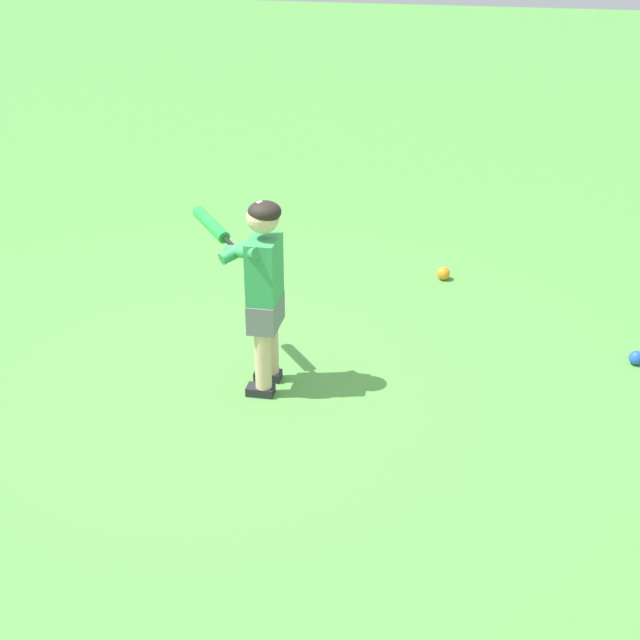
{
  "coord_description": "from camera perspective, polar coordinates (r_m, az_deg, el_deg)",
  "views": [
    {
      "loc": [
        3.91,
        1.5,
        2.44
      ],
      "look_at": [
        -0.07,
        0.51,
        0.45
      ],
      "focal_mm": 48.61,
      "sensor_mm": 36.0,
      "label": 1
    }
  ],
  "objects": [
    {
      "name": "ground_plane",
      "position": [
        4.85,
        -6.12,
        -4.52
      ],
      "size": [
        40.0,
        40.0,
        0.0
      ],
      "primitive_type": "plane",
      "color": "#519942"
    },
    {
      "name": "child_batter",
      "position": [
        4.58,
        -3.94,
        2.75
      ],
      "size": [
        0.54,
        0.62,
        1.08
      ],
      "color": "#232328",
      "rests_on": "ground"
    },
    {
      "name": "play_ball_by_bucket",
      "position": [
        6.25,
        8.13,
        3.06
      ],
      "size": [
        0.09,
        0.09,
        0.09
      ],
      "primitive_type": "sphere",
      "color": "orange",
      "rests_on": "ground"
    },
    {
      "name": "play_ball_center_lawn",
      "position": [
        5.38,
        20.09,
        -2.35
      ],
      "size": [
        0.09,
        0.09,
        0.09
      ],
      "primitive_type": "sphere",
      "color": "blue",
      "rests_on": "ground"
    }
  ]
}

